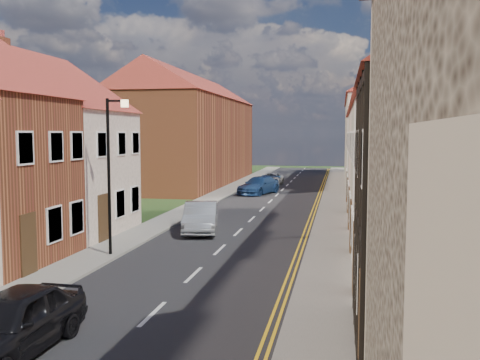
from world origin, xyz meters
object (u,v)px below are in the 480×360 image
object	(u,v)px
car_far	(259,185)
car_distant	(271,179)
lamppost	(111,166)
car_near	(11,323)
car_mid	(201,217)

from	to	relation	value
car_far	car_distant	xyz separation A→B (m)	(0.01, 7.56, -0.12)
lamppost	car_near	size ratio (longest dim) A/B	1.43
car_distant	car_far	bearing A→B (deg)	-88.04
car_near	car_distant	xyz separation A→B (m)	(0.59, 39.04, -0.15)
car_near	car_mid	world-z (taller)	car_mid
car_near	car_mid	bearing A→B (deg)	90.29
car_distant	lamppost	bearing A→B (deg)	-92.37
car_near	car_mid	size ratio (longest dim) A/B	0.96
lamppost	car_far	bearing A→B (deg)	84.14
car_far	car_mid	bearing A→B (deg)	-72.52
car_near	lamppost	bearing A→B (deg)	102.11
car_mid	lamppost	bearing A→B (deg)	-120.71
car_far	car_distant	world-z (taller)	car_far
lamppost	car_mid	size ratio (longest dim) A/B	1.36
car_far	car_distant	bearing A→B (deg)	108.48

